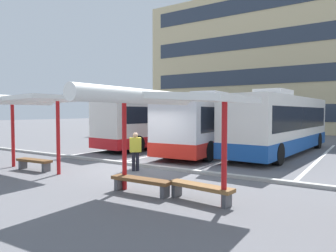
# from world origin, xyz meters

# --- Properties ---
(ground_plane) EXTENTS (160.00, 160.00, 0.00)m
(ground_plane) POSITION_xyz_m (0.00, 0.00, 0.00)
(ground_plane) COLOR slate
(terminal_building) EXTENTS (34.98, 15.01, 19.24)m
(terminal_building) POSITION_xyz_m (0.03, 32.48, 8.25)
(terminal_building) COLOR #D1BC8C
(terminal_building) RESTS_ON ground
(coach_bus_0) EXTENTS (3.61, 11.31, 3.57)m
(coach_bus_0) POSITION_xyz_m (-4.02, 8.00, 1.68)
(coach_bus_0) COLOR silver
(coach_bus_0) RESTS_ON ground
(coach_bus_1) EXTENTS (3.25, 12.34, 3.51)m
(coach_bus_1) POSITION_xyz_m (0.06, 7.77, 1.63)
(coach_bus_1) COLOR silver
(coach_bus_1) RESTS_ON ground
(coach_bus_2) EXTENTS (3.26, 11.36, 3.54)m
(coach_bus_2) POSITION_xyz_m (3.68, 8.21, 1.63)
(coach_bus_2) COLOR silver
(coach_bus_2) RESTS_ON ground
(lane_stripe_0) EXTENTS (0.16, 14.00, 0.01)m
(lane_stripe_0) POSITION_xyz_m (-5.78, 7.81, 0.00)
(lane_stripe_0) COLOR white
(lane_stripe_0) RESTS_ON ground
(lane_stripe_1) EXTENTS (0.16, 14.00, 0.01)m
(lane_stripe_1) POSITION_xyz_m (-1.93, 7.81, 0.00)
(lane_stripe_1) COLOR white
(lane_stripe_1) RESTS_ON ground
(lane_stripe_2) EXTENTS (0.16, 14.00, 0.01)m
(lane_stripe_2) POSITION_xyz_m (1.93, 7.81, 0.00)
(lane_stripe_2) COLOR white
(lane_stripe_2) RESTS_ON ground
(lane_stripe_3) EXTENTS (0.16, 14.00, 0.01)m
(lane_stripe_3) POSITION_xyz_m (5.78, 7.81, 0.00)
(lane_stripe_3) COLOR white
(lane_stripe_3) RESTS_ON ground
(waiting_shelter_1) EXTENTS (4.03, 4.59, 3.00)m
(waiting_shelter_1) POSITION_xyz_m (-3.49, -2.70, 2.77)
(waiting_shelter_1) COLOR red
(waiting_shelter_1) RESTS_ON ground
(bench_1) EXTENTS (1.71, 0.57, 0.45)m
(bench_1) POSITION_xyz_m (-3.49, -2.45, 0.34)
(bench_1) COLOR brown
(bench_1) RESTS_ON ground
(waiting_shelter_2) EXTENTS (4.24, 4.73, 2.95)m
(waiting_shelter_2) POSITION_xyz_m (3.25, -3.07, 2.70)
(waiting_shelter_2) COLOR red
(waiting_shelter_2) RESTS_ON ground
(bench_2) EXTENTS (1.95, 0.47, 0.45)m
(bench_2) POSITION_xyz_m (2.35, -2.91, 0.34)
(bench_2) COLOR brown
(bench_2) RESTS_ON ground
(bench_3) EXTENTS (1.90, 0.62, 0.45)m
(bench_3) POSITION_xyz_m (4.15, -2.68, 0.34)
(bench_3) COLOR brown
(bench_3) RESTS_ON ground
(platform_kerb) EXTENTS (44.00, 0.24, 0.12)m
(platform_kerb) POSITION_xyz_m (0.00, 0.61, 0.06)
(platform_kerb) COLOR #ADADA8
(platform_kerb) RESTS_ON ground
(waiting_passenger_2) EXTENTS (0.46, 0.48, 1.54)m
(waiting_passenger_2) POSITION_xyz_m (0.04, -0.32, 0.88)
(waiting_passenger_2) COLOR black
(waiting_passenger_2) RESTS_ON ground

